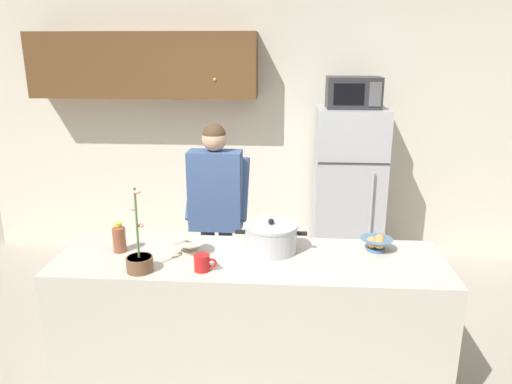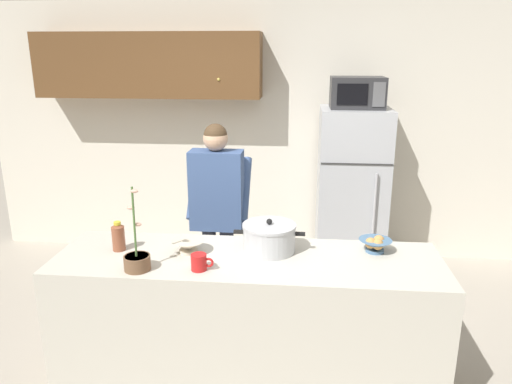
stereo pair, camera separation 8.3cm
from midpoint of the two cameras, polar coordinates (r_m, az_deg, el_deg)
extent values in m
cube|color=silver|center=(5.03, 2.38, 7.06)|extent=(6.00, 0.12, 2.60)
cube|color=brown|center=(4.95, -12.16, 14.50)|extent=(2.21, 0.34, 0.62)
sphere|color=gold|center=(4.62, -3.93, 13.17)|extent=(0.03, 0.03, 0.03)
cube|color=beige|center=(3.14, -0.20, -15.43)|extent=(2.34, 0.68, 0.92)
cube|color=#B7BABF|center=(4.72, 11.71, -0.04)|extent=(0.64, 0.64, 1.61)
cube|color=#333333|center=(4.32, 12.41, 3.26)|extent=(0.63, 0.01, 0.01)
cylinder|color=#B2B2B7|center=(4.44, 14.36, -2.38)|extent=(0.02, 0.02, 0.73)
cube|color=#2D2D30|center=(4.53, 12.44, 11.44)|extent=(0.48, 0.36, 0.28)
cube|color=black|center=(4.34, 11.91, 11.27)|extent=(0.26, 0.01, 0.18)
cube|color=#59595B|center=(4.37, 14.94, 11.11)|extent=(0.11, 0.01, 0.21)
cylinder|color=#33384C|center=(3.95, -2.82, -9.56)|extent=(0.11, 0.11, 0.78)
cylinder|color=#33384C|center=(3.97, -4.86, -9.44)|extent=(0.11, 0.11, 0.78)
cube|color=#3F598C|center=(3.71, -4.05, 0.22)|extent=(0.41, 0.21, 0.62)
sphere|color=#D8A884|center=(3.62, -4.18, 6.34)|extent=(0.19, 0.19, 0.19)
sphere|color=#4C3823|center=(3.61, -4.18, 6.71)|extent=(0.18, 0.18, 0.18)
cylinder|color=#3F598C|center=(3.80, -0.71, 0.34)|extent=(0.09, 0.37, 0.47)
cylinder|color=#3F598C|center=(3.87, -6.68, 0.52)|extent=(0.09, 0.37, 0.47)
cylinder|color=silver|center=(2.99, 2.37, -5.58)|extent=(0.32, 0.32, 0.16)
cylinder|color=silver|center=(2.96, 2.39, -4.01)|extent=(0.33, 0.33, 0.02)
sphere|color=black|center=(2.95, 2.40, -3.53)|extent=(0.04, 0.04, 0.04)
cube|color=black|center=(2.99, -1.30, -4.74)|extent=(0.06, 0.02, 0.02)
cube|color=black|center=(2.97, 6.08, -4.97)|extent=(0.06, 0.02, 0.02)
cylinder|color=red|center=(2.76, -5.94, -8.28)|extent=(0.09, 0.09, 0.10)
torus|color=red|center=(2.75, -4.77, -8.34)|extent=(0.06, 0.01, 0.06)
cylinder|color=#4C7299|center=(3.10, 14.65, -6.70)|extent=(0.11, 0.11, 0.02)
cone|color=#4C7299|center=(3.08, 14.70, -6.02)|extent=(0.20, 0.20, 0.06)
sphere|color=tan|center=(3.05, 14.21, -5.90)|extent=(0.07, 0.07, 0.07)
sphere|color=tan|center=(3.11, 15.12, -5.59)|extent=(0.07, 0.07, 0.07)
sphere|color=tan|center=(3.05, 15.01, -6.01)|extent=(0.07, 0.07, 0.07)
cylinder|color=beige|center=(3.01, -7.21, -6.94)|extent=(0.11, 0.11, 0.02)
cone|color=beige|center=(3.00, -7.24, -6.24)|extent=(0.21, 0.21, 0.06)
cylinder|color=brown|center=(3.11, -15.26, -5.34)|extent=(0.08, 0.08, 0.15)
cone|color=brown|center=(3.08, -15.39, -3.80)|extent=(0.08, 0.08, 0.02)
cylinder|color=gold|center=(3.07, -15.40, -3.59)|extent=(0.04, 0.04, 0.02)
cylinder|color=brown|center=(2.83, -13.08, -8.17)|extent=(0.15, 0.15, 0.09)
cylinder|color=#38281E|center=(2.81, -13.14, -7.46)|extent=(0.14, 0.14, 0.01)
cylinder|color=#4C7238|center=(2.74, -13.41, -3.50)|extent=(0.01, 0.02, 0.40)
ellipsoid|color=#D8A58C|center=(2.76, -13.02, -3.77)|extent=(0.04, 0.03, 0.02)
ellipsoid|color=#D8A58C|center=(2.72, -13.80, -1.82)|extent=(0.04, 0.03, 0.02)
ellipsoid|color=#D8A58C|center=(2.67, -13.39, 0.09)|extent=(0.04, 0.03, 0.02)
camera|label=1|loc=(0.04, -89.29, 0.21)|focal=33.72mm
camera|label=2|loc=(0.04, 90.71, -0.21)|focal=33.72mm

